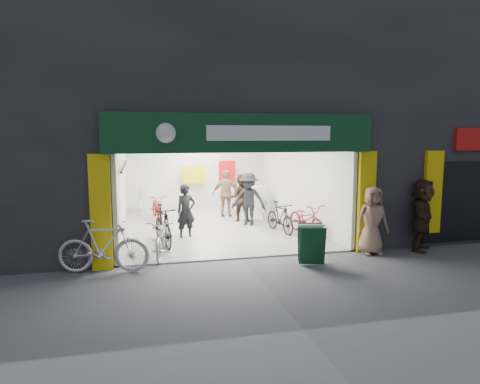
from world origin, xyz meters
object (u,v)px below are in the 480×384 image
object	(u,v)px
pedestrian_near	(372,220)
sandwich_board	(311,243)
bike_right_front	(280,217)
parked_bike	(103,246)
bike_left_front	(162,238)

from	to	relation	value
pedestrian_near	sandwich_board	size ratio (longest dim) A/B	1.89
bike_right_front	parked_bike	distance (m)	5.73
pedestrian_near	sandwich_board	distance (m)	1.92
bike_left_front	bike_right_front	distance (m)	4.12
bike_right_front	sandwich_board	xyz separation A→B (m)	(-0.33, -3.25, 0.02)
sandwich_board	bike_left_front	bearing A→B (deg)	171.78
bike_left_front	bike_right_front	bearing A→B (deg)	35.72
pedestrian_near	sandwich_board	bearing A→B (deg)	-164.01
bike_right_front	pedestrian_near	world-z (taller)	pedestrian_near
bike_right_front	parked_bike	xyz separation A→B (m)	(-5.01, -2.79, 0.11)
parked_bike	pedestrian_near	world-z (taller)	pedestrian_near
bike_right_front	pedestrian_near	size ratio (longest dim) A/B	0.94
bike_right_front	parked_bike	size ratio (longest dim) A/B	0.82
bike_right_front	sandwich_board	world-z (taller)	bike_right_front
bike_left_front	pedestrian_near	distance (m)	5.29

